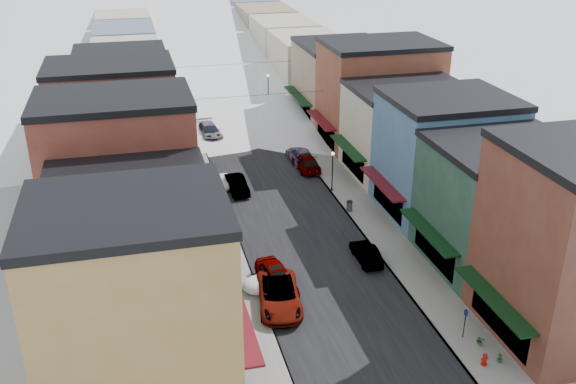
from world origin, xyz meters
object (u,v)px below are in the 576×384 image
streetlamp_near (333,166)px  car_white_suv (279,295)px  car_dark_hatch (237,185)px  fire_hydrant (485,360)px  car_silver_sedan (276,277)px  car_green_sedan (366,253)px  trash_can (349,206)px

streetlamp_near → car_white_suv: bearing=-118.2°
car_white_suv → car_dark_hatch: size_ratio=1.35×
car_dark_hatch → fire_hydrant: bearing=-74.9°
fire_hydrant → car_white_suv: bearing=138.6°
car_silver_sedan → car_dark_hatch: car_silver_sedan is taller
car_green_sedan → streetlamp_near: bearing=-95.7°
car_white_suv → trash_can: bearing=60.9°
car_white_suv → car_dark_hatch: (0.51, 19.34, -0.10)m
fire_hydrant → car_silver_sedan: bearing=131.1°
car_silver_sedan → car_dark_hatch: size_ratio=1.12×
car_green_sedan → fire_hydrant: 13.47m
trash_can → streetlamp_near: (-0.13, 4.67, 1.95)m
car_white_suv → car_green_sedan: (7.79, 4.22, -0.17)m
fire_hydrant → trash_can: size_ratio=0.87×
car_white_suv → trash_can: 15.64m
car_green_sedan → trash_can: 8.46m
car_dark_hatch → fire_hydrant: size_ratio=5.53×
car_white_suv → car_green_sedan: size_ratio=1.48×
car_dark_hatch → car_green_sedan: 16.78m
car_white_suv → streetlamp_near: bearing=69.5°
car_white_suv → car_silver_sedan: car_silver_sedan is taller
car_silver_sedan → car_dark_hatch: bearing=82.0°
car_dark_hatch → fire_hydrant: 29.98m
car_silver_sedan → fire_hydrant: size_ratio=6.16×
car_dark_hatch → fire_hydrant: (9.72, -28.36, -0.21)m
car_green_sedan → fire_hydrant: (2.44, -13.25, -0.15)m
car_silver_sedan → trash_can: size_ratio=5.33×
car_white_suv → streetlamp_near: size_ratio=1.56×
car_silver_sedan → car_white_suv: bearing=-106.2°
car_silver_sedan → car_green_sedan: bearing=7.0°
car_white_suv → car_dark_hatch: 19.35m
streetlamp_near → car_dark_hatch: bearing=166.3°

